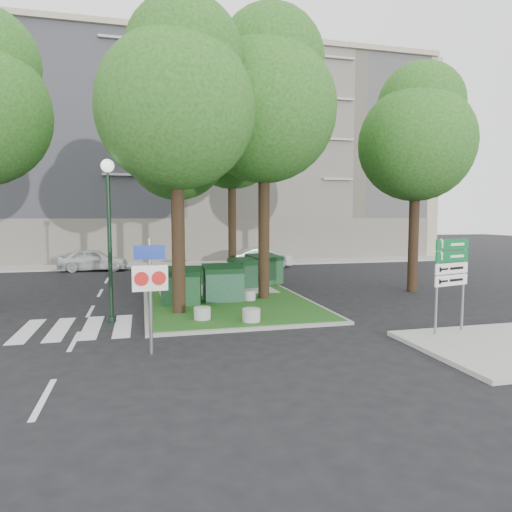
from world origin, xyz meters
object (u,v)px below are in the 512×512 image
object	(u,v)px
tree_median_near_right	(266,96)
bollard_left	(202,313)
street_lamp	(109,221)
dumpster_b	(223,283)
litter_bin	(241,269)
dumpster_d	(264,269)
tree_street_right	(418,133)
tree_median_mid	(179,139)
directional_sign	(451,271)
bollard_mid	(251,315)
bollard_right	(249,295)
traffic_sign_pole	(150,280)
tree_median_far	(233,125)
dumpster_a	(182,286)
tree_median_near_left	(179,95)
car_silver	(261,258)
dumpster_c	(246,273)

from	to	relation	value
tree_median_near_right	bollard_left	xyz separation A→B (m)	(-2.97, -3.27, -7.68)
tree_median_near_right	street_lamp	world-z (taller)	tree_median_near_right
dumpster_b	litter_bin	xyz separation A→B (m)	(2.16, 6.78, -0.29)
dumpster_d	tree_street_right	bearing A→B (deg)	-47.87
tree_median_near_right	tree_median_mid	xyz separation A→B (m)	(-3.00, 4.50, -1.01)
dumpster_d	directional_sign	size ratio (longest dim) A/B	0.71
dumpster_b	directional_sign	size ratio (longest dim) A/B	0.58
bollard_mid	street_lamp	size ratio (longest dim) A/B	0.11
bollard_left	bollard_mid	world-z (taller)	bollard_mid
tree_median_near_right	directional_sign	world-z (taller)	tree_median_near_right
tree_median_mid	directional_sign	xyz separation A→B (m)	(6.53, -11.06, -5.12)
directional_sign	bollard_right	bearing A→B (deg)	110.14
traffic_sign_pole	tree_median_far	bearing A→B (deg)	65.92
tree_median_far	tree_street_right	distance (m)	9.85
tree_median_mid	street_lamp	size ratio (longest dim) A/B	1.95
dumpster_b	bollard_left	distance (m)	3.26
dumpster_a	dumpster_d	xyz separation A→B (m)	(4.28, 4.03, 0.04)
bollard_right	litter_bin	size ratio (longest dim) A/B	0.67
tree_median_mid	traffic_sign_pole	distance (m)	12.02
tree_median_far	dumpster_b	distance (m)	11.00
tree_median_near_left	car_silver	distance (m)	15.88
dumpster_c	litter_bin	bearing A→B (deg)	62.47
bollard_left	litter_bin	size ratio (longest dim) A/B	0.68
litter_bin	traffic_sign_pole	size ratio (longest dim) A/B	0.28
bollard_mid	street_lamp	world-z (taller)	street_lamp
tree_median_near_left	dumpster_a	distance (m)	6.71
tree_street_right	tree_median_near_left	bearing A→B (deg)	-166.61
dumpster_a	bollard_left	xyz separation A→B (m)	(0.41, -2.78, -0.47)
tree_street_right	traffic_sign_pole	size ratio (longest dim) A/B	3.55
dumpster_c	directional_sign	distance (m)	10.04
dumpster_a	street_lamp	size ratio (longest dim) A/B	0.32
tree_median_far	dumpster_a	distance (m)	11.56
dumpster_c	litter_bin	distance (m)	3.84
dumpster_b	directional_sign	bearing A→B (deg)	-49.77
traffic_sign_pole	tree_median_near_left	bearing A→B (deg)	70.64
directional_sign	bollard_left	bearing A→B (deg)	138.23
dumpster_a	dumpster_c	distance (m)	4.53
tree_median_near_right	litter_bin	size ratio (longest dim) A/B	14.69
tree_median_mid	car_silver	size ratio (longest dim) A/B	2.51
tree_median_near_right	dumpster_a	size ratio (longest dim) A/B	7.07
litter_bin	dumpster_a	bearing A→B (deg)	-118.22
tree_median_near_right	tree_street_right	xyz separation A→B (m)	(7.00, 0.50, -1.00)
directional_sign	car_silver	xyz separation A→B (m)	(-0.81, 17.56, -1.20)
street_lamp	car_silver	bearing A→B (deg)	57.77
bollard_right	dumpster_c	bearing A→B (deg)	78.85
bollard_right	bollard_mid	xyz separation A→B (m)	(-0.74, -3.53, 0.01)
dumpster_c	directional_sign	bearing A→B (deg)	-87.41
bollard_right	traffic_sign_pole	xyz separation A→B (m)	(-3.81, -5.83, 1.51)
bollard_right	litter_bin	world-z (taller)	litter_bin
tree_median_near_right	car_silver	distance (m)	13.50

